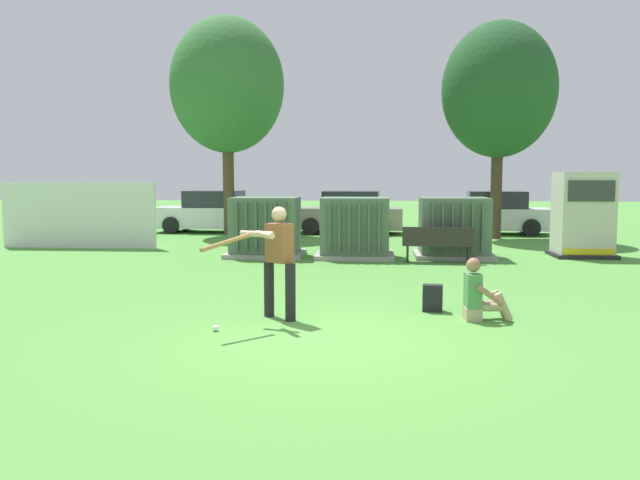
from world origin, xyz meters
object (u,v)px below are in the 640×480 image
(sports_ball, at_px, (215,328))
(transformer_mid_east, at_px, (454,228))
(batter, at_px, (277,257))
(parked_car_right_of_center, at_px, (348,214))
(parked_car_left_of_center, at_px, (212,213))
(parked_car_rightmost, at_px, (493,214))
(park_bench, at_px, (438,242))
(parked_car_leftmost, at_px, (86,212))
(generator_enclosure, at_px, (583,215))
(transformer_mid_west, at_px, (355,228))
(seated_spectator, at_px, (479,296))
(backpack, at_px, (433,298))
(transformer_west, at_px, (266,228))

(sports_ball, bearing_deg, transformer_mid_east, 63.15)
(batter, relative_size, parked_car_right_of_center, 0.41)
(parked_car_left_of_center, xyz_separation_m, parked_car_rightmost, (10.81, 0.04, 0.00))
(batter, bearing_deg, parked_car_left_of_center, 107.51)
(park_bench, distance_m, parked_car_left_of_center, 11.48)
(parked_car_leftmost, relative_size, parked_car_left_of_center, 0.99)
(batter, bearing_deg, parked_car_leftmost, 122.88)
(generator_enclosure, bearing_deg, transformer_mid_east, -172.96)
(parked_car_right_of_center, bearing_deg, parked_car_left_of_center, 178.97)
(batter, bearing_deg, park_bench, 65.11)
(transformer_mid_west, relative_size, park_bench, 1.15)
(sports_ball, relative_size, parked_car_rightmost, 0.02)
(park_bench, height_order, seated_spectator, seated_spectator)
(parked_car_leftmost, bearing_deg, seated_spectator, -49.30)
(transformer_mid_west, relative_size, backpack, 4.77)
(transformer_mid_east, height_order, sports_ball, transformer_mid_east)
(transformer_west, distance_m, park_bench, 4.69)
(generator_enclosure, bearing_deg, parked_car_rightmost, 99.59)
(transformer_mid_west, height_order, backpack, transformer_mid_west)
(backpack, bearing_deg, park_bench, 83.42)
(transformer_mid_west, bearing_deg, park_bench, -22.79)
(transformer_west, distance_m, backpack, 8.00)
(parked_car_left_of_center, bearing_deg, generator_enclosure, -29.43)
(parked_car_leftmost, relative_size, parked_car_right_of_center, 0.99)
(park_bench, relative_size, parked_car_left_of_center, 0.42)
(seated_spectator, relative_size, parked_car_rightmost, 0.22)
(transformer_west, height_order, generator_enclosure, generator_enclosure)
(transformer_mid_west, height_order, generator_enclosure, generator_enclosure)
(transformer_mid_west, xyz_separation_m, park_bench, (2.13, -0.90, -0.25))
(sports_ball, xyz_separation_m, parked_car_right_of_center, (1.34, 15.84, 0.71))
(sports_ball, distance_m, parked_car_left_of_center, 16.45)
(parked_car_leftmost, xyz_separation_m, parked_car_left_of_center, (5.16, -0.25, 0.00))
(transformer_mid_east, relative_size, parked_car_left_of_center, 0.49)
(parked_car_right_of_center, bearing_deg, batter, -92.22)
(transformer_west, distance_m, batter, 7.89)
(seated_spectator, bearing_deg, transformer_west, 121.02)
(generator_enclosure, height_order, seated_spectator, generator_enclosure)
(transformer_mid_east, height_order, parked_car_leftmost, same)
(transformer_mid_east, distance_m, batter, 8.72)
(parked_car_left_of_center, distance_m, parked_car_right_of_center, 5.34)
(transformer_west, relative_size, parked_car_rightmost, 0.49)
(transformer_mid_west, distance_m, park_bench, 2.33)
(parked_car_left_of_center, relative_size, parked_car_right_of_center, 1.00)
(sports_ball, bearing_deg, parked_car_rightmost, 66.91)
(parked_car_rightmost, bearing_deg, transformer_west, -135.44)
(sports_ball, relative_size, backpack, 0.20)
(transformer_mid_west, distance_m, batter, 7.74)
(sports_ball, bearing_deg, parked_car_right_of_center, 85.15)
(seated_spectator, relative_size, parked_car_right_of_center, 0.22)
(transformer_mid_west, bearing_deg, batter, -97.52)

